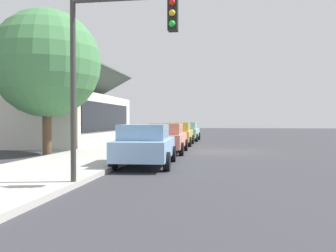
{
  "coord_description": "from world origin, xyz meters",
  "views": [
    {
      "loc": [
        -20.17,
        -0.18,
        1.75
      ],
      "look_at": [
        2.65,
        3.24,
        1.38
      ],
      "focal_mm": 38.01,
      "sensor_mm": 36.0,
      "label": 1
    }
  ],
  "objects_px": {
    "car_skyblue": "(146,145)",
    "car_seafoam": "(187,131)",
    "utility_pole_wooden": "(75,83)",
    "fire_hydrant_red": "(166,136)",
    "car_coral": "(167,138)",
    "shade_tree": "(47,64)",
    "traffic_light_main": "(113,51)",
    "car_mustard": "(179,134)"
  },
  "relations": [
    {
      "from": "car_skyblue",
      "to": "car_seafoam",
      "type": "height_order",
      "value": "same"
    },
    {
      "from": "utility_pole_wooden",
      "to": "fire_hydrant_red",
      "type": "relative_size",
      "value": 10.56
    },
    {
      "from": "car_seafoam",
      "to": "fire_hydrant_red",
      "type": "bearing_deg",
      "value": 146.14
    },
    {
      "from": "car_coral",
      "to": "utility_pole_wooden",
      "type": "xyz_separation_m",
      "value": [
        0.92,
        5.55,
        3.11
      ]
    },
    {
      "from": "shade_tree",
      "to": "traffic_light_main",
      "type": "height_order",
      "value": "shade_tree"
    },
    {
      "from": "car_mustard",
      "to": "car_seafoam",
      "type": "xyz_separation_m",
      "value": [
        5.58,
        -0.04,
        0.0
      ]
    },
    {
      "from": "car_mustard",
      "to": "utility_pole_wooden",
      "type": "distance_m",
      "value": 8.03
    },
    {
      "from": "car_seafoam",
      "to": "traffic_light_main",
      "type": "bearing_deg",
      "value": -179.19
    },
    {
      "from": "traffic_light_main",
      "to": "utility_pole_wooden",
      "type": "bearing_deg",
      "value": 27.4
    },
    {
      "from": "car_skyblue",
      "to": "fire_hydrant_red",
      "type": "height_order",
      "value": "car_skyblue"
    },
    {
      "from": "car_coral",
      "to": "traffic_light_main",
      "type": "bearing_deg",
      "value": 179.12
    },
    {
      "from": "fire_hydrant_red",
      "to": "car_coral",
      "type": "bearing_deg",
      "value": -170.54
    },
    {
      "from": "car_seafoam",
      "to": "fire_hydrant_red",
      "type": "xyz_separation_m",
      "value": [
        -2.19,
        1.49,
        -0.32
      ]
    },
    {
      "from": "utility_pole_wooden",
      "to": "fire_hydrant_red",
      "type": "xyz_separation_m",
      "value": [
        8.4,
        -4.0,
        -3.43
      ]
    },
    {
      "from": "car_seafoam",
      "to": "traffic_light_main",
      "type": "relative_size",
      "value": 0.89
    },
    {
      "from": "car_mustard",
      "to": "shade_tree",
      "type": "relative_size",
      "value": 0.63
    },
    {
      "from": "car_mustard",
      "to": "car_seafoam",
      "type": "bearing_deg",
      "value": -1.48
    },
    {
      "from": "car_coral",
      "to": "shade_tree",
      "type": "distance_m",
      "value": 7.19
    },
    {
      "from": "car_skyblue",
      "to": "utility_pole_wooden",
      "type": "relative_size",
      "value": 0.62
    },
    {
      "from": "car_mustard",
      "to": "utility_pole_wooden",
      "type": "bearing_deg",
      "value": 131.54
    },
    {
      "from": "car_skyblue",
      "to": "car_coral",
      "type": "bearing_deg",
      "value": -3.62
    },
    {
      "from": "traffic_light_main",
      "to": "utility_pole_wooden",
      "type": "distance_m",
      "value": 12.3
    },
    {
      "from": "car_coral",
      "to": "utility_pole_wooden",
      "type": "bearing_deg",
      "value": 79.12
    },
    {
      "from": "car_seafoam",
      "to": "car_coral",
      "type": "bearing_deg",
      "value": -179.34
    },
    {
      "from": "car_skyblue",
      "to": "utility_pole_wooden",
      "type": "xyz_separation_m",
      "value": [
        6.34,
        5.52,
        3.11
      ]
    },
    {
      "from": "car_skyblue",
      "to": "shade_tree",
      "type": "distance_m",
      "value": 7.64
    },
    {
      "from": "car_coral",
      "to": "utility_pole_wooden",
      "type": "height_order",
      "value": "utility_pole_wooden"
    },
    {
      "from": "car_coral",
      "to": "utility_pole_wooden",
      "type": "distance_m",
      "value": 6.43
    },
    {
      "from": "shade_tree",
      "to": "fire_hydrant_red",
      "type": "xyz_separation_m",
      "value": [
        11.38,
        -4.22,
        -4.07
      ]
    },
    {
      "from": "car_coral",
      "to": "car_seafoam",
      "type": "relative_size",
      "value": 1.01
    },
    {
      "from": "traffic_light_main",
      "to": "fire_hydrant_red",
      "type": "height_order",
      "value": "traffic_light_main"
    },
    {
      "from": "car_skyblue",
      "to": "car_coral",
      "type": "relative_size",
      "value": 1.0
    },
    {
      "from": "traffic_light_main",
      "to": "car_coral",
      "type": "bearing_deg",
      "value": 0.62
    },
    {
      "from": "utility_pole_wooden",
      "to": "traffic_light_main",
      "type": "bearing_deg",
      "value": -152.6
    },
    {
      "from": "car_seafoam",
      "to": "traffic_light_main",
      "type": "height_order",
      "value": "traffic_light_main"
    },
    {
      "from": "traffic_light_main",
      "to": "utility_pole_wooden",
      "type": "height_order",
      "value": "utility_pole_wooden"
    },
    {
      "from": "car_coral",
      "to": "car_mustard",
      "type": "bearing_deg",
      "value": -0.51
    },
    {
      "from": "car_mustard",
      "to": "fire_hydrant_red",
      "type": "relative_size",
      "value": 6.43
    },
    {
      "from": "traffic_light_main",
      "to": "fire_hydrant_red",
      "type": "bearing_deg",
      "value": 4.91
    },
    {
      "from": "fire_hydrant_red",
      "to": "car_skyblue",
      "type": "bearing_deg",
      "value": -174.09
    },
    {
      "from": "car_seafoam",
      "to": "utility_pole_wooden",
      "type": "distance_m",
      "value": 12.33
    },
    {
      "from": "shade_tree",
      "to": "fire_hydrant_red",
      "type": "height_order",
      "value": "shade_tree"
    }
  ]
}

